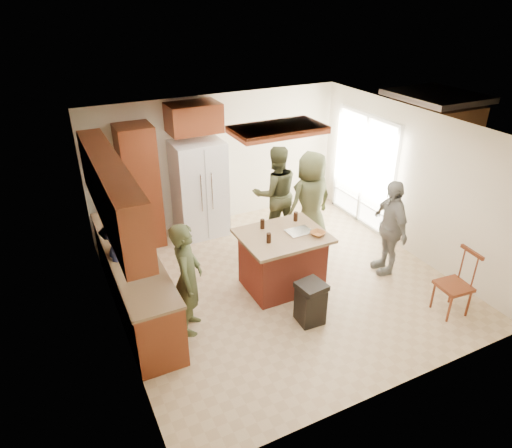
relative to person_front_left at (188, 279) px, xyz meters
name	(u,v)px	position (x,y,z in m)	size (l,w,h in m)	color
room_shell	(420,158)	(6.02, 2.06, 0.06)	(8.00, 5.20, 5.00)	tan
person_front_left	(188,279)	(0.00, 0.00, 0.00)	(0.59, 0.43, 1.62)	#3A4327
person_behind_left	(276,193)	(2.27, 1.77, 0.08)	(0.86, 0.53, 1.77)	#383C23
person_behind_right	(311,201)	(2.67, 1.22, 0.07)	(0.86, 0.56, 1.77)	#3C4226
person_side_right	(390,227)	(3.36, -0.04, -0.01)	(0.94, 0.48, 1.60)	gray
person_counter	(125,264)	(-0.65, 0.85, -0.07)	(0.95, 0.44, 1.47)	#1C1D38
left_cabinetry	(127,251)	(-0.60, 0.82, 0.14)	(0.64, 3.00, 2.30)	maroon
back_wall_units	(154,170)	(0.31, 2.62, 0.57)	(1.80, 0.60, 2.45)	maroon
refrigerator	(200,189)	(1.10, 2.54, 0.09)	(0.90, 0.76, 1.80)	white
kitchen_island	(282,260)	(1.60, 0.31, -0.34)	(1.28, 1.03, 0.93)	#9A3727
island_items	(298,230)	(1.83, 0.26, 0.16)	(0.92, 0.73, 0.15)	silver
trash_bin	(310,302)	(1.55, -0.61, -0.49)	(0.41, 0.41, 0.63)	black
spindle_chair	(455,286)	(3.49, -1.33, -0.36)	(0.46, 0.46, 0.99)	maroon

